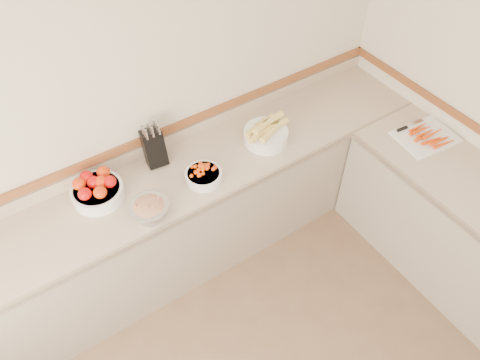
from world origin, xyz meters
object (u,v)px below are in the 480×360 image
cherry_tomato_bowl (204,175)px  cutting_board (426,136)px  corn_bowl (266,133)px  knife_block (154,147)px  rhubarb_bowl (150,210)px  tomato_bowl (97,189)px

cherry_tomato_bowl → cutting_board: size_ratio=0.55×
cutting_board → corn_bowl: bearing=147.7°
knife_block → rhubarb_bowl: size_ratio=1.31×
tomato_bowl → corn_bowl: bearing=-7.7°
corn_bowl → cutting_board: 1.18m
corn_bowl → tomato_bowl: bearing=172.3°
tomato_bowl → cherry_tomato_bowl: size_ratio=1.35×
tomato_bowl → cutting_board: tomato_bowl is taller
cherry_tomato_bowl → corn_bowl: (0.57, 0.08, 0.03)m
cherry_tomato_bowl → cutting_board: (1.57, -0.55, -0.03)m
corn_bowl → rhubarb_bowl: 1.03m
cherry_tomato_bowl → rhubarb_bowl: bearing=-167.7°
cutting_board → cherry_tomato_bowl: bearing=160.7°
knife_block → corn_bowl: size_ratio=0.94×
knife_block → rhubarb_bowl: (-0.25, -0.43, -0.06)m
tomato_bowl → rhubarb_bowl: 0.40m
knife_block → tomato_bowl: bearing=-169.3°
rhubarb_bowl → cutting_board: size_ratio=0.57×
rhubarb_bowl → tomato_bowl: bearing=120.9°
rhubarb_bowl → cutting_board: (2.01, -0.45, -0.06)m
knife_block → cutting_board: 1.97m
tomato_bowl → cherry_tomato_bowl: bearing=-20.8°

